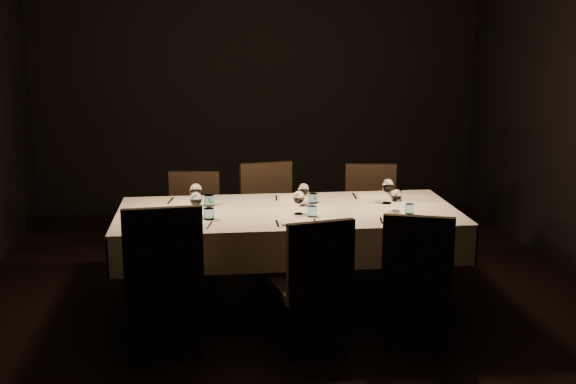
{
  "coord_description": "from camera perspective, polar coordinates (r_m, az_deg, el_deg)",
  "views": [
    {
      "loc": [
        -0.58,
        -5.17,
        2.08
      ],
      "look_at": [
        0.0,
        0.0,
        0.9
      ],
      "focal_mm": 45.0,
      "sensor_mm": 36.0,
      "label": 1
    }
  ],
  "objects": [
    {
      "name": "place_setting_near_right",
      "position": [
        5.29,
        8.85,
        -1.08
      ],
      "size": [
        0.31,
        0.39,
        0.17
      ],
      "rotation": [
        0.0,
        0.0,
        -0.17
      ],
      "color": "white",
      "rests_on": "dining_table"
    },
    {
      "name": "chair_near_right",
      "position": [
        4.81,
        10.19,
        -6.39
      ],
      "size": [
        0.57,
        0.57,
        0.94
      ],
      "rotation": [
        0.0,
        0.0,
        2.82
      ],
      "color": "black",
      "rests_on": "ground"
    },
    {
      "name": "place_setting_far_right",
      "position": [
        5.69,
        7.69,
        0.07
      ],
      "size": [
        0.35,
        0.41,
        0.19
      ],
      "rotation": [
        0.0,
        0.0,
        -0.06
      ],
      "color": "white",
      "rests_on": "dining_table"
    },
    {
      "name": "place_setting_near_center",
      "position": [
        5.15,
        1.05,
        -1.28
      ],
      "size": [
        0.31,
        0.4,
        0.17
      ],
      "rotation": [
        0.0,
        0.0,
        -0.0
      ],
      "color": "white",
      "rests_on": "dining_table"
    },
    {
      "name": "place_setting_far_center",
      "position": [
        5.57,
        1.15,
        -0.18
      ],
      "size": [
        0.32,
        0.4,
        0.17
      ],
      "rotation": [
        0.0,
        0.0,
        -0.09
      ],
      "color": "white",
      "rests_on": "dining_table"
    },
    {
      "name": "chair_far_right",
      "position": [
        6.33,
        6.57,
        -1.63
      ],
      "size": [
        0.5,
        0.5,
        0.92
      ],
      "rotation": [
        0.0,
        0.0,
        -0.13
      ],
      "color": "black",
      "rests_on": "ground"
    },
    {
      "name": "room",
      "position": [
        5.23,
        0.0,
        6.41
      ],
      "size": [
        5.01,
        6.01,
        3.01
      ],
      "color": "black",
      "rests_on": "ground"
    },
    {
      "name": "place_setting_far_left",
      "position": [
        5.53,
        -7.2,
        -0.31
      ],
      "size": [
        0.36,
        0.41,
        0.19
      ],
      "rotation": [
        0.0,
        0.0,
        -0.16
      ],
      "color": "white",
      "rests_on": "dining_table"
    },
    {
      "name": "place_setting_near_left",
      "position": [
        5.1,
        -7.22,
        -1.45
      ],
      "size": [
        0.35,
        0.41,
        0.18
      ],
      "rotation": [
        0.0,
        0.0,
        -0.2
      ],
      "color": "white",
      "rests_on": "dining_table"
    },
    {
      "name": "chair_near_left",
      "position": [
        4.69,
        -9.81,
        -6.37
      ],
      "size": [
        0.54,
        0.54,
        1.02
      ],
      "rotation": [
        0.0,
        0.0,
        3.24
      ],
      "color": "black",
      "rests_on": "ground"
    },
    {
      "name": "chair_far_center",
      "position": [
        6.18,
        -1.43,
        -1.76
      ],
      "size": [
        0.54,
        0.54,
        0.96
      ],
      "rotation": [
        0.0,
        0.0,
        0.21
      ],
      "color": "black",
      "rests_on": "ground"
    },
    {
      "name": "chair_near_center",
      "position": [
        4.67,
        2.1,
        -6.88
      ],
      "size": [
        0.52,
        0.52,
        0.92
      ],
      "rotation": [
        0.0,
        0.0,
        3.35
      ],
      "color": "black",
      "rests_on": "ground"
    },
    {
      "name": "dining_table",
      "position": [
        5.38,
        0.0,
        -2.21
      ],
      "size": [
        2.52,
        1.12,
        0.76
      ],
      "color": "black",
      "rests_on": "ground"
    },
    {
      "name": "chair_far_left",
      "position": [
        6.17,
        -7.49,
        -2.19
      ],
      "size": [
        0.48,
        0.48,
        0.89
      ],
      "rotation": [
        0.0,
        0.0,
        -0.14
      ],
      "color": "black",
      "rests_on": "ground"
    }
  ]
}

